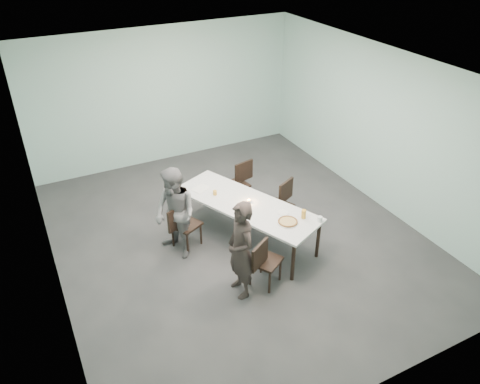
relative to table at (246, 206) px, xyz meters
name	(u,v)px	position (x,y,z in m)	size (l,w,h in m)	color
ground	(237,236)	(-0.11, 0.14, -0.69)	(7.00, 7.00, 0.00)	#333335
room_shell	(236,132)	(-0.11, 0.14, 1.33)	(6.02, 7.02, 3.01)	#A3CDC5
table	(246,206)	(0.00, 0.00, 0.00)	(1.87, 2.74, 0.75)	white
chair_near_left	(263,260)	(-0.32, -1.17, -0.19)	(0.64, 0.58, 0.87)	black
chair_far_left	(183,223)	(-1.06, 0.28, -0.19)	(0.65, 0.56, 0.87)	black
chair_near_right	(282,201)	(0.79, 0.10, -0.19)	(0.65, 0.56, 0.87)	black
chair_far_right	(239,181)	(0.44, 1.13, -0.19)	(0.64, 0.50, 0.87)	black
diner_near	(241,250)	(-0.68, -1.13, 0.10)	(0.58, 0.38, 1.58)	black
diner_far	(175,214)	(-1.20, 0.19, 0.10)	(0.77, 0.60, 1.58)	slate
pizza	(288,222)	(0.32, -0.80, 0.08)	(0.34, 0.34, 0.04)	white
side_plate	(283,212)	(0.40, -0.52, 0.06)	(0.18, 0.18, 0.01)	white
beer_glass	(304,214)	(0.61, -0.81, 0.13)	(0.08, 0.08, 0.15)	gold
water_tumbler	(320,219)	(0.79, -1.01, 0.10)	(0.08, 0.08, 0.09)	silver
tealight	(249,201)	(0.06, 0.01, 0.08)	(0.06, 0.06, 0.05)	silver
amber_tumbler	(215,193)	(-0.36, 0.49, 0.10)	(0.07, 0.07, 0.08)	gold
menu	(201,189)	(-0.50, 0.79, 0.06)	(0.30, 0.22, 0.01)	silver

